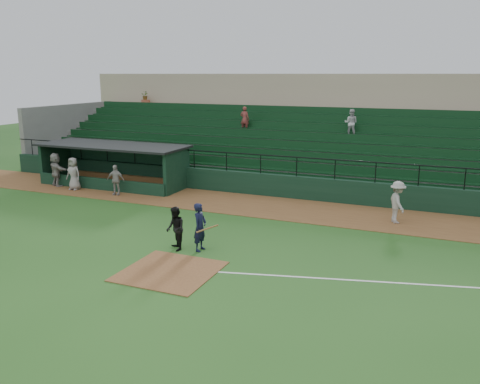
% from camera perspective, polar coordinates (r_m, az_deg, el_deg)
% --- Properties ---
extents(ground, '(90.00, 90.00, 0.00)m').
position_cam_1_polar(ground, '(17.63, -6.38, -7.92)').
color(ground, '#23531A').
rests_on(ground, ground).
extents(warning_track, '(40.00, 4.00, 0.03)m').
position_cam_1_polar(warning_track, '(24.56, 2.72, -1.65)').
color(warning_track, brown).
rests_on(warning_track, ground).
extents(home_plate_dirt, '(3.00, 3.00, 0.03)m').
position_cam_1_polar(home_plate_dirt, '(16.83, -8.05, -8.99)').
color(home_plate_dirt, brown).
rests_on(home_plate_dirt, ground).
extents(foul_line, '(17.49, 4.44, 0.01)m').
position_cam_1_polar(foul_line, '(16.75, 20.94, -9.93)').
color(foul_line, white).
rests_on(foul_line, ground).
extents(stadium_structure, '(38.00, 13.08, 6.40)m').
position_cam_1_polar(stadium_structure, '(32.06, 8.01, 5.96)').
color(stadium_structure, black).
rests_on(stadium_structure, ground).
extents(dugout, '(8.90, 3.20, 2.42)m').
position_cam_1_polar(dugout, '(30.23, -13.84, 3.39)').
color(dugout, black).
rests_on(dugout, ground).
extents(batter_at_plate, '(1.01, 0.70, 1.81)m').
position_cam_1_polar(batter_at_plate, '(18.34, -4.61, -4.03)').
color(batter_at_plate, black).
rests_on(batter_at_plate, ground).
extents(umpire, '(1.00, 1.00, 1.64)m').
position_cam_1_polar(umpire, '(18.53, -7.43, -4.20)').
color(umpire, black).
rests_on(umpire, ground).
extents(runner, '(1.15, 1.37, 1.85)m').
position_cam_1_polar(runner, '(22.64, 17.61, -1.13)').
color(runner, '#A5A09B').
rests_on(runner, warning_track).
extents(dugout_player_a, '(1.03, 0.61, 1.64)m').
position_cam_1_polar(dugout_player_a, '(27.44, -14.10, 1.36)').
color(dugout_player_a, '#A9A39E').
rests_on(dugout_player_a, warning_track).
extents(dugout_player_b, '(0.91, 0.60, 1.83)m').
position_cam_1_polar(dugout_player_b, '(29.34, -18.57, 2.01)').
color(dugout_player_b, gray).
rests_on(dugout_player_b, warning_track).
extents(dugout_player_c, '(1.88, 1.28, 1.95)m').
position_cam_1_polar(dugout_player_c, '(30.65, -20.37, 2.44)').
color(dugout_player_c, gray).
rests_on(dugout_player_c, warning_track).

